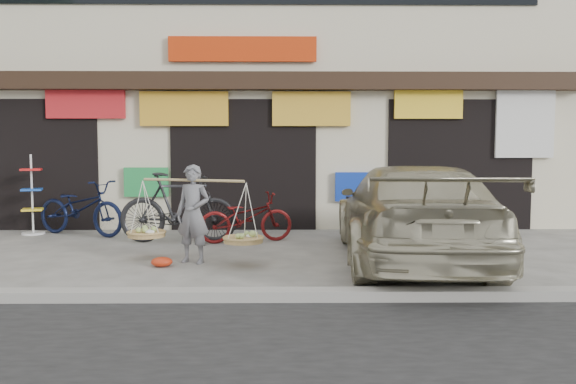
{
  "coord_description": "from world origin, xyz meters",
  "views": [
    {
      "loc": [
        0.79,
        -8.14,
        1.68
      ],
      "look_at": [
        0.89,
        0.9,
        0.99
      ],
      "focal_mm": 35.0,
      "sensor_mm": 36.0,
      "label": 1
    }
  ],
  "objects_px": {
    "street_vendor": "(193,218)",
    "bike_1": "(178,208)",
    "bike_2": "(246,217)",
    "suv": "(411,214)",
    "display_rack": "(32,202)",
    "bike_0": "(81,208)"
  },
  "relations": [
    {
      "from": "bike_0",
      "to": "street_vendor",
      "type": "bearing_deg",
      "value": -111.46
    },
    {
      "from": "street_vendor",
      "to": "bike_1",
      "type": "bearing_deg",
      "value": 126.92
    },
    {
      "from": "street_vendor",
      "to": "bike_2",
      "type": "relative_size",
      "value": 1.21
    },
    {
      "from": "street_vendor",
      "to": "suv",
      "type": "height_order",
      "value": "street_vendor"
    },
    {
      "from": "street_vendor",
      "to": "bike_1",
      "type": "height_order",
      "value": "street_vendor"
    },
    {
      "from": "bike_0",
      "to": "bike_1",
      "type": "relative_size",
      "value": 0.98
    },
    {
      "from": "suv",
      "to": "bike_2",
      "type": "bearing_deg",
      "value": -31.1
    },
    {
      "from": "bike_1",
      "to": "display_rack",
      "type": "xyz_separation_m",
      "value": [
        -3.06,
        1.02,
        0.0
      ]
    },
    {
      "from": "bike_2",
      "to": "display_rack",
      "type": "height_order",
      "value": "display_rack"
    },
    {
      "from": "bike_2",
      "to": "bike_0",
      "type": "bearing_deg",
      "value": 59.4
    },
    {
      "from": "bike_1",
      "to": "suv",
      "type": "bearing_deg",
      "value": -114.44
    },
    {
      "from": "bike_1",
      "to": "bike_2",
      "type": "relative_size",
      "value": 1.23
    },
    {
      "from": "bike_1",
      "to": "suv",
      "type": "xyz_separation_m",
      "value": [
        3.78,
        -1.75,
        0.09
      ]
    },
    {
      "from": "street_vendor",
      "to": "bike_0",
      "type": "bearing_deg",
      "value": 154.27
    },
    {
      "from": "bike_1",
      "to": "bike_2",
      "type": "bearing_deg",
      "value": -88.02
    },
    {
      "from": "bike_2",
      "to": "suv",
      "type": "height_order",
      "value": "suv"
    },
    {
      "from": "street_vendor",
      "to": "suv",
      "type": "xyz_separation_m",
      "value": [
        3.23,
        0.04,
        0.06
      ]
    },
    {
      "from": "bike_1",
      "to": "display_rack",
      "type": "bearing_deg",
      "value": 72.03
    },
    {
      "from": "bike_2",
      "to": "display_rack",
      "type": "relative_size",
      "value": 1.09
    },
    {
      "from": "bike_0",
      "to": "suv",
      "type": "bearing_deg",
      "value": -90.03
    },
    {
      "from": "display_rack",
      "to": "bike_1",
      "type": "bearing_deg",
      "value": -18.45
    },
    {
      "from": "street_vendor",
      "to": "bike_1",
      "type": "relative_size",
      "value": 0.99
    }
  ]
}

